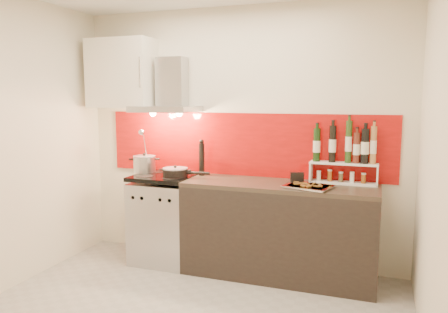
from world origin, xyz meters
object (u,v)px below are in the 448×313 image
at_px(range_stove, 165,219).
at_px(counter, 279,230).
at_px(baking_tray, 308,186).
at_px(pepper_mill, 202,158).
at_px(saute_pan, 176,172).
at_px(stock_pot, 144,164).

distance_m(range_stove, counter, 1.20).
bearing_deg(baking_tray, pepper_mill, 166.58).
xyz_separation_m(pepper_mill, baking_tray, (1.14, -0.27, -0.16)).
relative_size(saute_pan, pepper_mill, 1.30).
bearing_deg(stock_pot, baking_tray, -6.56).
xyz_separation_m(counter, baking_tray, (0.29, -0.12, 0.47)).
height_order(stock_pot, saute_pan, stock_pot).
bearing_deg(pepper_mill, stock_pot, -173.85).
bearing_deg(saute_pan, pepper_mill, 47.88).
relative_size(range_stove, stock_pot, 3.83).
height_order(counter, saute_pan, saute_pan).
relative_size(pepper_mill, baking_tray, 0.80).
distance_m(range_stove, pepper_mill, 0.74).
distance_m(stock_pot, pepper_mill, 0.64).
height_order(range_stove, pepper_mill, pepper_mill).
xyz_separation_m(saute_pan, baking_tray, (1.33, -0.06, -0.04)).
height_order(stock_pot, pepper_mill, pepper_mill).
xyz_separation_m(counter, pepper_mill, (-0.85, 0.15, 0.63)).
distance_m(range_stove, baking_tray, 1.56).
bearing_deg(range_stove, baking_tray, -4.53).
distance_m(counter, stock_pot, 1.58).
height_order(counter, stock_pot, stock_pot).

